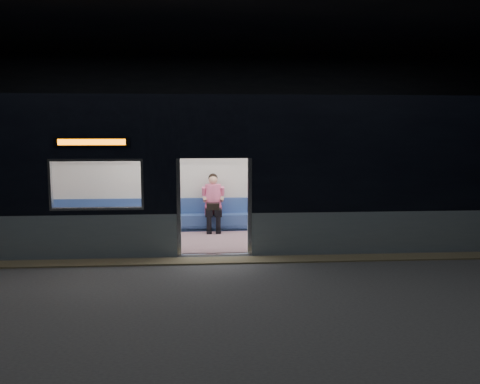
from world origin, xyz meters
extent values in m
cube|color=#47494C|center=(0.00, 0.00, -0.01)|extent=(24.00, 14.00, 0.01)
cube|color=black|center=(0.00, 6.98, 2.50)|extent=(24.00, 0.04, 5.00)
cube|color=black|center=(0.00, -6.98, 2.50)|extent=(24.00, 0.04, 5.00)
cube|color=#8C7F59|center=(0.00, 0.55, 0.01)|extent=(22.80, 0.50, 0.03)
cube|color=#8C9EA7|center=(4.85, 1.06, 0.45)|extent=(8.30, 0.12, 0.90)
cube|color=black|center=(4.85, 1.06, 2.05)|extent=(8.30, 0.12, 2.30)
cube|color=black|center=(0.00, 1.06, 2.62)|extent=(1.40, 0.12, 1.15)
cube|color=#B7BABC|center=(-0.74, 1.06, 1.02)|extent=(0.08, 0.14, 2.05)
cube|color=#B7BABC|center=(0.74, 1.06, 1.02)|extent=(0.08, 0.14, 2.05)
cube|color=black|center=(-2.45, 0.98, 2.39)|extent=(1.50, 0.04, 0.18)
cube|color=orange|center=(-2.45, 0.97, 2.39)|extent=(1.34, 0.03, 0.12)
cube|color=beige|center=(0.00, 3.94, 1.60)|extent=(18.00, 0.12, 3.20)
cube|color=black|center=(0.00, 2.50, 3.28)|extent=(18.00, 3.00, 0.15)
cube|color=#7E5C63|center=(0.00, 2.50, 0.02)|extent=(17.76, 2.76, 0.04)
cube|color=beige|center=(0.00, 2.50, 2.35)|extent=(17.76, 2.76, 0.10)
cube|color=#2F4B8A|center=(0.00, 3.62, 0.24)|extent=(11.00, 0.48, 0.41)
cube|color=#2F4B8A|center=(0.00, 3.81, 0.65)|extent=(11.00, 0.10, 0.40)
cube|color=#876365|center=(-3.30, 1.41, 0.24)|extent=(4.40, 0.48, 0.41)
cube|color=#876365|center=(3.30, 1.41, 0.24)|extent=(4.40, 0.48, 0.41)
cylinder|color=silver|center=(-0.95, 1.37, 1.17)|extent=(0.04, 0.04, 2.26)
cylinder|color=silver|center=(-0.95, 3.63, 1.17)|extent=(0.04, 0.04, 2.26)
cylinder|color=silver|center=(0.95, 1.37, 1.17)|extent=(0.04, 0.04, 2.26)
cylinder|color=silver|center=(0.95, 3.63, 1.17)|extent=(0.04, 0.04, 2.26)
cylinder|color=silver|center=(0.00, 3.58, 1.95)|extent=(11.00, 0.03, 0.03)
cube|color=black|center=(-0.09, 3.38, 0.54)|extent=(0.19, 0.51, 0.18)
cube|color=black|center=(0.14, 3.38, 0.54)|extent=(0.19, 0.51, 0.18)
cylinder|color=black|center=(-0.09, 3.14, 0.26)|extent=(0.12, 0.12, 0.43)
cylinder|color=black|center=(0.14, 3.14, 0.26)|extent=(0.12, 0.12, 0.43)
cube|color=pink|center=(0.03, 3.59, 0.56)|extent=(0.44, 0.24, 0.22)
cylinder|color=pink|center=(0.03, 3.62, 0.94)|extent=(0.42, 0.42, 0.57)
sphere|color=tan|center=(0.03, 3.60, 1.35)|extent=(0.23, 0.23, 0.23)
sphere|color=black|center=(0.03, 3.65, 1.39)|extent=(0.24, 0.24, 0.24)
cube|color=black|center=(0.01, 3.30, 0.70)|extent=(0.38, 0.35, 0.16)
cube|color=white|center=(3.31, 3.85, 1.44)|extent=(0.89, 0.03, 0.58)
camera|label=1|loc=(-0.23, -9.43, 2.65)|focal=38.00mm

